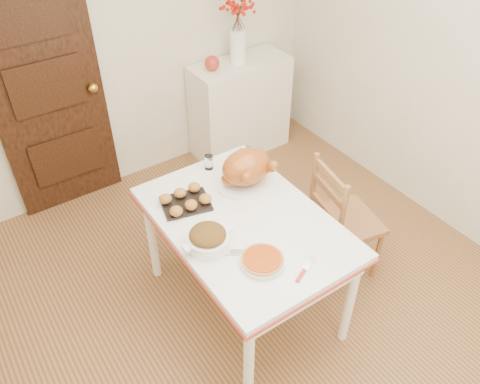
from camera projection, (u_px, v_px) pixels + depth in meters
floor at (271, 309)px, 3.40m from camera, size 3.50×4.00×0.00m
wall_back at (127, 43)px, 3.89m from camera, size 3.50×0.00×2.50m
wall_right at (479, 81)px, 3.37m from camera, size 0.00×4.00×2.50m
door_back at (47, 93)px, 3.70m from camera, size 0.85×0.06×2.06m
sideboard at (240, 107)px, 4.66m from camera, size 0.93×0.41×0.93m
kitchen_table at (244, 265)px, 3.19m from camera, size 0.92×1.35×0.81m
chair_oak at (346, 219)px, 3.40m from camera, size 0.51×0.51×0.97m
berry_vase at (238, 28)px, 4.16m from camera, size 0.32×0.32×0.63m
apple at (212, 63)px, 4.20m from camera, size 0.13×0.13×0.13m
turkey_platter at (247, 169)px, 3.11m from camera, size 0.47×0.42×0.25m
pumpkin_pie at (262, 260)px, 2.64m from camera, size 0.31×0.31×0.05m
stuffing_dish at (208, 238)px, 2.72m from camera, size 0.31×0.25×0.12m
rolls_tray at (186, 200)px, 3.01m from camera, size 0.34×0.29×0.08m
pie_server at (305, 269)px, 2.62m from camera, size 0.21×0.14×0.01m
carving_knife at (231, 252)px, 2.71m from camera, size 0.26×0.21×0.01m
drinking_glass at (209, 162)px, 3.30m from camera, size 0.07×0.07×0.10m
shaker_pair at (245, 153)px, 3.39m from camera, size 0.09×0.04×0.09m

